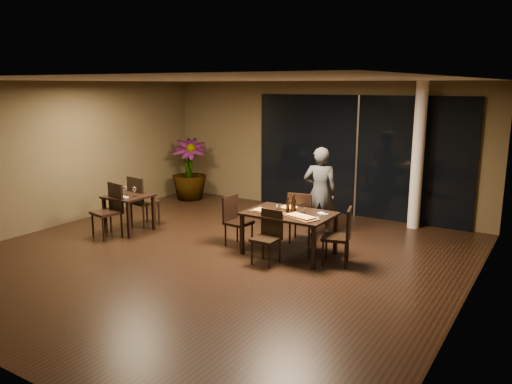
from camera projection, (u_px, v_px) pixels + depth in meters
The scene contains 32 objects.
ground at pixel (216, 256), 8.66m from camera, with size 8.00×8.00×0.00m, color black.
wall_back at pixel (319, 146), 11.69m from camera, with size 8.00×0.10×3.00m, color #4B3F28.
wall_left at pixel (60, 154), 10.46m from camera, with size 0.10×8.00×3.00m, color #4B3F28.
wall_right at pixel (474, 201), 6.23m from camera, with size 0.10×8.00×3.00m, color #4B3F28.
ceiling at pixel (213, 78), 8.02m from camera, with size 8.00×8.00×0.04m, color silver.
window_panel at pixel (357, 157), 11.12m from camera, with size 5.00×0.06×2.70m, color black.
column at pixel (418, 156), 10.10m from camera, with size 0.24×0.24×3.00m, color white.
main_table at pixel (289, 217), 8.65m from camera, with size 1.50×1.00×0.75m.
side_table at pixel (129, 201), 10.03m from camera, with size 0.80×0.80×0.75m.
chair_main_far at pixel (301, 215), 9.27m from camera, with size 0.54×0.54×0.98m.
chair_main_near at pixel (268, 234), 8.28m from camera, with size 0.42×0.42×0.89m.
chair_main_left at pixel (235, 218), 9.19m from camera, with size 0.46×0.46×0.92m.
chair_main_right at pixel (341, 233), 8.17m from camera, with size 0.55×0.55×0.96m.
chair_side_far at pixel (141, 199), 10.40m from camera, with size 0.55×0.55×1.06m.
chair_side_near at pixel (110, 207), 9.71m from camera, with size 0.57×0.57×1.04m.
diner at pixel (320, 193), 9.61m from camera, with size 0.60×0.40×1.77m, color #2D2F32.
potted_plant at pixel (189, 170), 12.82m from camera, with size 0.85×0.85×1.56m, color #1F4617.
pizza_board_left at pixel (268, 212), 8.64m from camera, with size 0.61×0.31×0.01m, color #4E3119.
pizza_board_right at pixel (301, 217), 8.30m from camera, with size 0.62×0.31×0.01m, color #462B16.
oblong_pizza_left at pixel (268, 211), 8.64m from camera, with size 0.49×0.22×0.02m, color #670A09, non-canonical shape.
oblong_pizza_right at pixel (301, 216), 8.29m from camera, with size 0.46×0.21×0.02m, color maroon, non-canonical shape.
round_pizza at pixel (289, 207), 8.97m from camera, with size 0.29×0.29×0.01m, color #B33313.
bottle_a at pixel (288, 204), 8.66m from camera, with size 0.06×0.06×0.27m, color black, non-canonical shape.
bottle_b at pixel (293, 205), 8.58m from camera, with size 0.06×0.06×0.29m, color black, non-canonical shape.
bottle_c at pixel (294, 203), 8.72m from camera, with size 0.07×0.07×0.30m, color black, non-canonical shape.
tumbler_left at pixel (279, 207), 8.86m from camera, with size 0.08×0.08×0.09m, color white.
tumbler_right at pixel (303, 210), 8.61m from camera, with size 0.08×0.08×0.10m, color white.
napkin_near at pixel (313, 218), 8.26m from camera, with size 0.18×0.10×0.01m, color white.
napkin_far at pixel (323, 214), 8.54m from camera, with size 0.18×0.10×0.01m, color white.
wine_glass_a at pixel (126, 190), 10.07m from camera, with size 0.07×0.07×0.16m, color white, non-canonical shape.
wine_glass_b at pixel (134, 192), 9.88m from camera, with size 0.08×0.08×0.19m, color white, non-canonical shape.
side_napkin at pixel (123, 197), 9.79m from camera, with size 0.18×0.11×0.01m, color white.
Camera 1 is at (4.98, -6.58, 2.93)m, focal length 35.00 mm.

